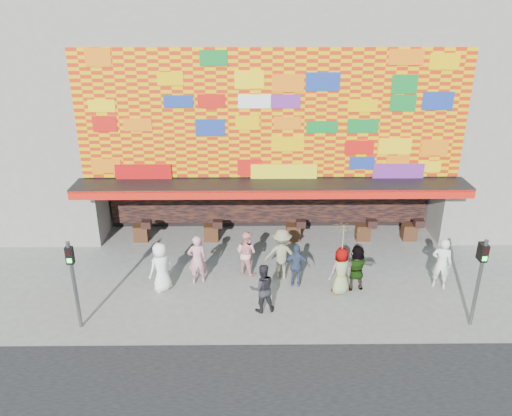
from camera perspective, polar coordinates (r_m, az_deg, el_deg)
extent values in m
plane|color=slate|center=(17.56, 2.10, -10.35)|extent=(90.00, 90.00, 0.00)
cube|color=gray|center=(22.90, 1.44, 15.04)|extent=(15.00, 8.00, 7.00)
cube|color=black|center=(25.04, 1.25, 3.95)|extent=(15.00, 6.00, 3.00)
cube|color=gray|center=(22.26, -17.56, 0.37)|extent=(0.40, 2.00, 3.00)
cube|color=gray|center=(22.76, 20.27, 0.50)|extent=(0.40, 2.00, 3.00)
cube|color=black|center=(19.26, 1.79, 2.77)|extent=(15.20, 1.60, 0.12)
cube|color=red|center=(18.59, 1.87, 1.51)|extent=(15.20, 0.04, 0.35)
cube|color=#E9B000|center=(19.09, 1.82, 10.56)|extent=(14.80, 0.08, 4.90)
cube|color=black|center=(22.06, 1.50, 1.42)|extent=(14.00, 0.25, 2.50)
cylinder|color=#59595B|center=(16.39, -20.02, -8.34)|extent=(0.12, 0.12, 3.00)
cube|color=black|center=(15.90, -20.52, -5.09)|extent=(0.22, 0.18, 0.55)
cube|color=black|center=(15.76, -20.69, -4.83)|extent=(0.14, 0.02, 0.14)
cube|color=#19E533|center=(15.88, -20.56, -5.66)|extent=(0.14, 0.02, 0.14)
cylinder|color=#59595B|center=(16.97, 24.04, -7.89)|extent=(0.12, 0.12, 3.00)
cube|color=black|center=(16.50, 24.62, -4.74)|extent=(0.22, 0.18, 0.55)
cube|color=black|center=(16.36, 24.82, -4.49)|extent=(0.14, 0.02, 0.14)
cube|color=#19E533|center=(16.48, 24.67, -5.29)|extent=(0.14, 0.02, 0.14)
imported|color=white|center=(17.91, -10.81, -6.64)|extent=(1.05, 1.04, 1.83)
imported|color=pink|center=(18.15, -6.74, -5.87)|extent=(0.77, 0.60, 1.87)
imported|color=#232127|center=(16.52, 0.72, -9.16)|extent=(0.94, 0.80, 1.71)
imported|color=gray|center=(18.35, 2.95, -5.27)|extent=(1.33, 0.87, 1.94)
imported|color=#35405D|center=(17.95, 4.66, -6.59)|extent=(0.99, 0.52, 1.62)
imported|color=gray|center=(18.05, 11.40, -6.70)|extent=(1.63, 0.76, 1.69)
imported|color=gray|center=(17.70, 9.68, -7.10)|extent=(1.00, 0.86, 1.74)
imported|color=silver|center=(18.90, 20.44, -5.95)|extent=(0.83, 0.70, 1.93)
imported|color=pink|center=(18.65, -1.13, -5.14)|extent=(1.06, 1.00, 1.72)
imported|color=beige|center=(17.10, 9.96, -3.34)|extent=(1.21, 1.22, 0.93)
cylinder|color=#4C3326|center=(17.51, 9.76, -6.02)|extent=(0.02, 0.02, 1.00)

